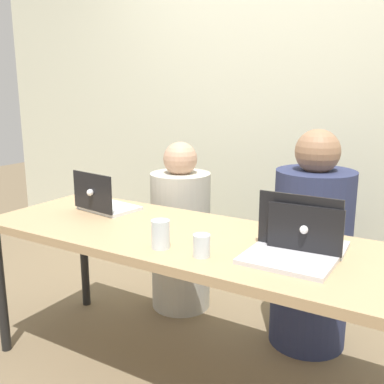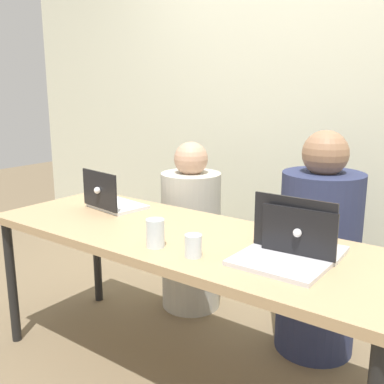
{
  "view_description": "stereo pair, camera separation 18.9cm",
  "coord_description": "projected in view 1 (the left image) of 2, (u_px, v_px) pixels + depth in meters",
  "views": [
    {
      "loc": [
        1.03,
        -1.64,
        1.37
      ],
      "look_at": [
        0.0,
        0.07,
        0.91
      ],
      "focal_mm": 42.0,
      "sensor_mm": 36.0,
      "label": 1
    },
    {
      "loc": [
        1.19,
        -1.53,
        1.37
      ],
      "look_at": [
        0.0,
        0.07,
        0.91
      ],
      "focal_mm": 42.0,
      "sensor_mm": 36.0,
      "label": 2
    }
  ],
  "objects": [
    {
      "name": "back_wall",
      "position": [
        284.0,
        107.0,
        2.95
      ],
      "size": [
        5.15,
        0.1,
        2.5
      ],
      "primitive_type": "cube",
      "color": "silver",
      "rests_on": "ground"
    },
    {
      "name": "ground_plane",
      "position": [
        185.0,
        375.0,
        2.2
      ],
      "size": [
        12.0,
        12.0,
        0.0
      ],
      "primitive_type": "plane",
      "color": "#746248"
    },
    {
      "name": "laptop_back_left",
      "position": [
        104.0,
        202.0,
        2.4
      ],
      "size": [
        0.33,
        0.27,
        0.22
      ],
      "rotation": [
        0.0,
        0.0,
        3.0
      ],
      "color": "silver",
      "rests_on": "desk"
    },
    {
      "name": "person_on_left",
      "position": [
        181.0,
        236.0,
        2.81
      ],
      "size": [
        0.46,
        0.46,
        1.06
      ],
      "rotation": [
        0.0,
        0.0,
        3.44
      ],
      "color": "#BAB8AA",
      "rests_on": "ground"
    },
    {
      "name": "water_glass_center",
      "position": [
        161.0,
        236.0,
        1.84
      ],
      "size": [
        0.08,
        0.08,
        0.12
      ],
      "color": "silver",
      "rests_on": "desk"
    },
    {
      "name": "person_on_right",
      "position": [
        311.0,
        252.0,
        2.38
      ],
      "size": [
        0.43,
        0.43,
        1.17
      ],
      "rotation": [
        0.0,
        0.0,
        3.2
      ],
      "color": "#2A3153",
      "rests_on": "ground"
    },
    {
      "name": "laptop_back_right",
      "position": [
        308.0,
        240.0,
        1.82
      ],
      "size": [
        0.31,
        0.25,
        0.2
      ],
      "rotation": [
        0.0,
        0.0,
        3.21
      ],
      "color": "silver",
      "rests_on": "desk"
    },
    {
      "name": "water_glass_right",
      "position": [
        202.0,
        247.0,
        1.75
      ],
      "size": [
        0.07,
        0.07,
        0.09
      ],
      "color": "silver",
      "rests_on": "desk"
    },
    {
      "name": "laptop_front_right",
      "position": [
        291.0,
        246.0,
        1.72
      ],
      "size": [
        0.34,
        0.28,
        0.24
      ],
      "rotation": [
        0.0,
        0.0,
        0.0
      ],
      "color": "silver",
      "rests_on": "desk"
    },
    {
      "name": "desk",
      "position": [
        184.0,
        246.0,
        2.04
      ],
      "size": [
        1.98,
        0.71,
        0.73
      ],
      "color": "tan",
      "rests_on": "ground"
    }
  ]
}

